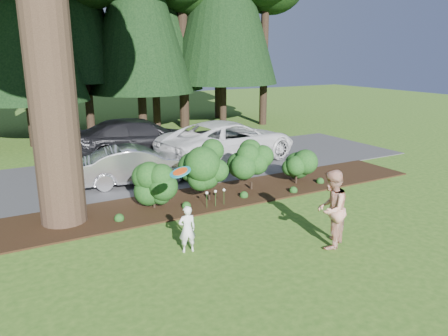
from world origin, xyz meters
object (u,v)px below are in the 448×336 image
at_px(car_dark_suv, 141,138).
at_px(child, 187,229).
at_px(frisbee, 180,172).
at_px(car_silver_wagon, 137,165).
at_px(adult, 331,209).
at_px(car_white_suv, 229,141).

xyz_separation_m(car_dark_suv, child, (-2.21, -9.79, -0.32)).
relative_size(car_dark_suv, frisbee, 12.09).
xyz_separation_m(car_silver_wagon, child, (-0.77, -6.01, -0.13)).
bearing_deg(adult, car_white_suv, -136.26).
distance_m(car_white_suv, frisbee, 9.33).
xyz_separation_m(car_white_suv, frisbee, (-5.54, -7.42, 1.13)).
relative_size(car_white_suv, frisbee, 12.77).
bearing_deg(frisbee, car_dark_suv, 76.37).
bearing_deg(adult, frisbee, -53.96).
bearing_deg(car_white_suv, car_dark_suv, 42.07).
height_order(car_white_suv, adult, adult).
xyz_separation_m(car_silver_wagon, car_dark_suv, (1.45, 3.78, 0.19)).
distance_m(car_silver_wagon, car_dark_suv, 4.05).
height_order(car_dark_suv, child, car_dark_suv).
relative_size(adult, frisbee, 3.93).
height_order(car_white_suv, child, car_white_suv).
bearing_deg(frisbee, adult, -21.67).
bearing_deg(car_dark_suv, adult, -167.77).
bearing_deg(car_dark_suv, car_white_suv, -120.98).
distance_m(car_silver_wagon, adult, 7.84).
bearing_deg(adult, car_silver_wagon, -104.39).
bearing_deg(car_silver_wagon, child, -179.76).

